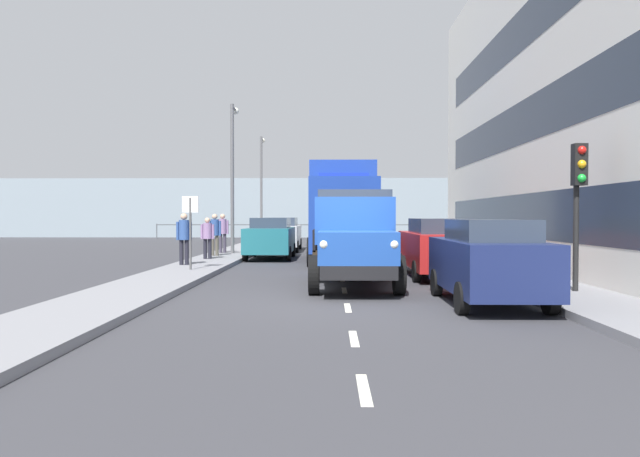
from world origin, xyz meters
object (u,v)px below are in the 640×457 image
Objects in this scene: pedestrian_couple_b at (223,230)px; car_teal_oppositeside_0 at (271,237)px; truck_vintage_blue at (354,241)px; street_sign at (190,220)px; car_white_oppositeside_1 at (281,233)px; pedestrian_by_lamp at (207,235)px; pedestrian_in_dark_coat at (215,231)px; car_red_kerbside_1 at (438,247)px; lamp_post_promenade at (233,165)px; traffic_light_near at (578,185)px; lamp_post_far at (262,179)px; pedestrian_with_bag at (184,234)px; lorry_cargo_blue at (342,209)px; car_navy_kerbside_near at (488,260)px.

car_teal_oppositeside_0 is at bearing 146.73° from pedestrian_couple_b.
street_sign is (4.88, -3.20, 0.50)m from truck_vintage_blue.
truck_vintage_blue reaches higher than car_white_oppositeside_1.
truck_vintage_blue is at bearing 146.76° from street_sign.
pedestrian_in_dark_coat is at bearing -87.69° from pedestrian_by_lamp.
car_red_kerbside_1 is 11.82m from lamp_post_promenade.
pedestrian_in_dark_coat is at bearing -47.79° from traffic_light_near.
lamp_post_far reaches higher than pedestrian_by_lamp.
street_sign is (-0.63, 1.71, 0.51)m from pedestrian_with_bag.
pedestrian_by_lamp is 3.64m from pedestrian_couple_b.
pedestrian_couple_b is 0.25× the size of lamp_post_far.
car_white_oppositeside_1 is 2.96× the size of pedestrian_by_lamp.
lorry_cargo_blue is at bearing 172.52° from pedestrian_in_dark_coat.
pedestrian_with_bag is 6.92m from lamp_post_promenade.
street_sign is at bearing 90.26° from lamp_post_promenade.
lorry_cargo_blue reaches higher than traffic_light_near.
lorry_cargo_blue is at bearing -76.71° from car_navy_kerbside_near.
car_teal_oppositeside_0 is at bearing 90.00° from car_white_oppositeside_1.
lorry_cargo_blue is 2.05× the size of car_navy_kerbside_near.
truck_vintage_blue is 0.86× the size of lamp_post_promenade.
lamp_post_far is at bearing -77.87° from truck_vintage_blue.
traffic_light_near reaches higher than car_red_kerbside_1.
car_teal_oppositeside_0 is 2.33m from pedestrian_in_dark_coat.
car_white_oppositeside_1 is 10.59m from pedestrian_with_bag.
pedestrian_in_dark_coat is at bearing -7.48° from lorry_cargo_blue.
pedestrian_with_bag is at bearing -33.03° from traffic_light_near.
pedestrian_with_bag is at bearing 89.01° from pedestrian_couple_b.
pedestrian_couple_b reaches higher than car_navy_kerbside_near.
traffic_light_near is (-7.87, 11.56, 1.58)m from car_teal_oppositeside_0.
car_navy_kerbside_near is at bearing 119.70° from pedestrian_couple_b.
street_sign is (7.46, -5.90, 0.79)m from car_navy_kerbside_near.
traffic_light_near reaches higher than truck_vintage_blue.
lamp_post_promenade is (1.82, 4.05, 3.17)m from car_white_oppositeside_1.
lorry_cargo_blue is at bearing -65.02° from traffic_light_near.
car_navy_kerbside_near is 28.03m from lamp_post_far.
lorry_cargo_blue is 1.75× the size of car_white_oppositeside_1.
traffic_light_near is at bearing -157.31° from car_navy_kerbside_near.
pedestrian_in_dark_coat is at bearing 9.19° from car_teal_oppositeside_0.
street_sign reaches higher than car_red_kerbside_1.
car_teal_oppositeside_0 is at bearing -170.81° from pedestrian_in_dark_coat.
truck_vintage_blue is 3.67m from car_red_kerbside_1.
lamp_post_promenade reaches higher than car_white_oppositeside_1.
car_teal_oppositeside_0 is 2.78× the size of pedestrian_by_lamp.
traffic_light_near is 16.25m from lamp_post_promenade.
lamp_post_far is (-0.14, -16.38, 3.17)m from pedestrian_by_lamp.
lamp_post_promenade is at bearing -95.45° from pedestrian_with_bag.
pedestrian_in_dark_coat is (7.96, -6.82, 0.28)m from car_red_kerbside_1.
pedestrian_by_lamp is 4.63m from lamp_post_promenade.
car_teal_oppositeside_0 is 14.78m from lamp_post_far.
lamp_post_promenade is at bearing -61.60° from car_navy_kerbside_near.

